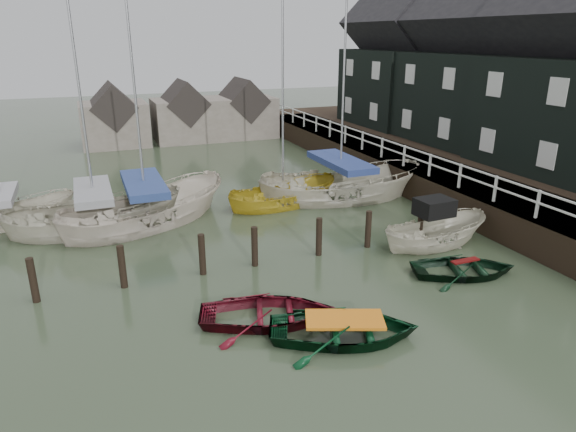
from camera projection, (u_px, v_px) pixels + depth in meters
name	position (u px, v px, depth m)	size (l,w,h in m)	color
ground	(325.00, 298.00, 15.35)	(120.00, 120.00, 0.00)	#2C3723
pier	(404.00, 170.00, 27.19)	(3.04, 32.00, 2.70)	black
land_strip	(485.00, 173.00, 29.36)	(14.00, 38.00, 1.50)	black
quay_houses	(518.00, 71.00, 26.29)	(6.52, 28.14, 10.01)	black
mooring_pilings	(257.00, 252.00, 17.42)	(13.72, 0.22, 1.80)	black
far_sheds	(182.00, 115.00, 37.78)	(14.00, 4.08, 4.39)	#665B51
rowboat_red	(268.00, 321.00, 14.14)	(2.67, 3.74, 0.77)	#500B15
rowboat_green	(344.00, 338.00, 13.35)	(2.76, 3.87, 0.80)	black
rowboat_dkgreen	(463.00, 275.00, 16.88)	(2.43, 3.40, 0.70)	black
motorboat	(434.00, 243.00, 19.20)	(4.47, 1.84, 2.63)	beige
sailboat_a	(97.00, 227.00, 20.85)	(6.97, 2.77, 11.94)	#BBB6A0
sailboat_b	(148.00, 222.00, 21.40)	(8.06, 5.58, 11.03)	beige
sailboat_c	(283.00, 204.00, 23.85)	(5.70, 2.72, 10.07)	gold
sailboat_d	(340.00, 197.00, 24.73)	(8.32, 4.33, 11.86)	beige
sailboat_e	(6.00, 224.00, 21.25)	(5.74, 2.63, 9.16)	beige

